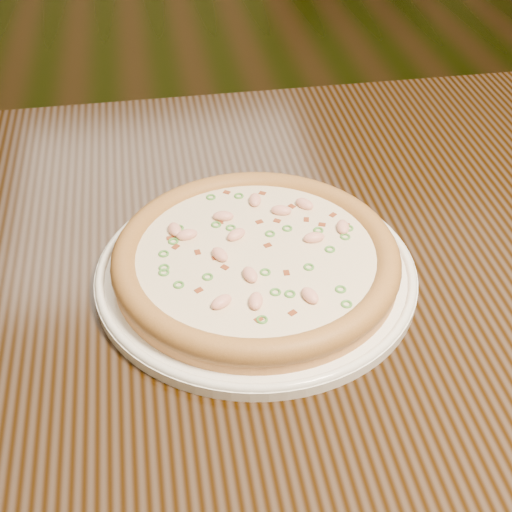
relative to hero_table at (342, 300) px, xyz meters
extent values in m
plane|color=black|center=(-0.14, 0.80, -0.65)|extent=(9.00, 9.00, 0.00)
cube|color=black|center=(0.00, 0.00, 0.08)|extent=(1.20, 0.80, 0.04)
cylinder|color=white|center=(-0.12, -0.05, 0.10)|extent=(0.35, 0.35, 0.01)
torus|color=white|center=(-0.12, -0.05, 0.11)|extent=(0.35, 0.35, 0.01)
cylinder|color=#C7884A|center=(-0.12, -0.05, 0.12)|extent=(0.31, 0.31, 0.02)
torus|color=#AC723B|center=(-0.12, -0.05, 0.13)|extent=(0.31, 0.31, 0.03)
cylinder|color=beige|center=(-0.12, -0.05, 0.13)|extent=(0.26, 0.26, 0.00)
ellipsoid|color=#F2B29E|center=(-0.19, -0.01, 0.14)|extent=(0.03, 0.02, 0.01)
ellipsoid|color=#F2B29E|center=(-0.05, -0.04, 0.14)|extent=(0.02, 0.02, 0.01)
ellipsoid|color=#F2B29E|center=(-0.14, -0.02, 0.14)|extent=(0.03, 0.03, 0.01)
ellipsoid|color=#F2B29E|center=(-0.20, 0.00, 0.14)|extent=(0.02, 0.03, 0.01)
ellipsoid|color=#F2B29E|center=(-0.08, 0.02, 0.14)|extent=(0.03, 0.02, 0.01)
ellipsoid|color=#F2B29E|center=(-0.05, 0.03, 0.14)|extent=(0.03, 0.03, 0.01)
ellipsoid|color=#F2B29E|center=(-0.17, -0.13, 0.14)|extent=(0.03, 0.02, 0.01)
ellipsoid|color=#F2B29E|center=(-0.16, -0.05, 0.14)|extent=(0.02, 0.03, 0.01)
ellipsoid|color=#F2B29E|center=(-0.02, -0.03, 0.14)|extent=(0.02, 0.03, 0.01)
ellipsoid|color=#F2B29E|center=(-0.08, -0.13, 0.14)|extent=(0.02, 0.03, 0.01)
ellipsoid|color=#F2B29E|center=(-0.11, 0.04, 0.14)|extent=(0.02, 0.03, 0.01)
ellipsoid|color=#F2B29E|center=(-0.15, 0.02, 0.14)|extent=(0.03, 0.02, 0.01)
ellipsoid|color=#F2B29E|center=(-0.13, -0.13, 0.14)|extent=(0.02, 0.03, 0.01)
ellipsoid|color=#F2B29E|center=(-0.13, -0.09, 0.14)|extent=(0.02, 0.03, 0.01)
cube|color=maroon|center=(-0.09, -0.09, 0.13)|extent=(0.01, 0.01, 0.00)
cube|color=maroon|center=(-0.20, -0.03, 0.13)|extent=(0.01, 0.01, 0.00)
cube|color=maroon|center=(-0.06, 0.03, 0.13)|extent=(0.01, 0.01, 0.00)
cube|color=maroon|center=(-0.11, -0.04, 0.13)|extent=(0.01, 0.01, 0.00)
cube|color=maroon|center=(-0.13, -0.15, 0.13)|extent=(0.01, 0.01, 0.00)
cube|color=maroon|center=(-0.16, -0.07, 0.13)|extent=(0.01, 0.01, 0.00)
cube|color=maroon|center=(-0.09, 0.00, 0.13)|extent=(0.01, 0.01, 0.00)
cube|color=maroon|center=(-0.10, -0.15, 0.13)|extent=(0.01, 0.01, 0.00)
cube|color=maroon|center=(-0.15, 0.01, 0.13)|extent=(0.01, 0.01, 0.00)
cube|color=maroon|center=(-0.05, 0.00, 0.13)|extent=(0.01, 0.01, 0.00)
cube|color=maroon|center=(-0.16, -0.05, 0.13)|extent=(0.01, 0.01, 0.00)
cube|color=maroon|center=(-0.01, -0.02, 0.13)|extent=(0.01, 0.01, 0.00)
cube|color=maroon|center=(-0.18, -0.04, 0.13)|extent=(0.01, 0.01, 0.00)
cube|color=maroon|center=(-0.02, 0.00, 0.13)|extent=(0.01, 0.01, 0.00)
cube|color=maroon|center=(-0.14, 0.07, 0.13)|extent=(0.01, 0.01, 0.00)
cube|color=maroon|center=(-0.19, -0.10, 0.13)|extent=(0.01, 0.01, 0.00)
cube|color=maroon|center=(-0.09, 0.06, 0.13)|extent=(0.01, 0.01, 0.00)
cube|color=maroon|center=(-0.11, 0.00, 0.13)|extent=(0.01, 0.01, 0.00)
cube|color=maroon|center=(-0.04, -0.01, 0.13)|extent=(0.01, 0.01, 0.00)
cube|color=maroon|center=(-0.21, -0.01, 0.13)|extent=(0.01, 0.01, 0.00)
torus|color=#468937|center=(-0.05, -0.12, 0.13)|extent=(0.01, 0.01, 0.00)
torus|color=#468937|center=(-0.04, -0.06, 0.13)|extent=(0.01, 0.01, 0.00)
torus|color=#468937|center=(-0.21, -0.02, 0.13)|extent=(0.01, 0.01, 0.00)
torus|color=#468937|center=(-0.12, -0.08, 0.13)|extent=(0.01, 0.01, 0.00)
torus|color=#468937|center=(-0.14, 0.00, 0.13)|extent=(0.02, 0.02, 0.00)
torus|color=#468937|center=(-0.10, -0.02, 0.13)|extent=(0.01, 0.01, 0.00)
torus|color=#468937|center=(-0.16, 0.06, 0.13)|extent=(0.02, 0.02, 0.00)
torus|color=#468937|center=(-0.22, -0.07, 0.13)|extent=(0.02, 0.02, 0.00)
torus|color=#468937|center=(-0.21, -0.09, 0.13)|extent=(0.02, 0.02, 0.00)
torus|color=#468937|center=(-0.11, -0.12, 0.13)|extent=(0.02, 0.02, 0.00)
torus|color=#468937|center=(-0.01, -0.02, 0.13)|extent=(0.02, 0.02, 0.00)
torus|color=#468937|center=(-0.02, -0.04, 0.13)|extent=(0.01, 0.01, 0.00)
torus|color=#468937|center=(-0.13, -0.15, 0.13)|extent=(0.01, 0.01, 0.00)
torus|color=#468937|center=(-0.04, -0.15, 0.13)|extent=(0.02, 0.02, 0.00)
torus|color=#468937|center=(-0.08, -0.01, 0.13)|extent=(0.01, 0.01, 0.00)
torus|color=#468937|center=(-0.12, 0.06, 0.13)|extent=(0.01, 0.01, 0.00)
torus|color=#468937|center=(-0.07, -0.08, 0.13)|extent=(0.01, 0.01, 0.00)
torus|color=#468937|center=(-0.10, -0.12, 0.13)|extent=(0.02, 0.02, 0.00)
torus|color=#468937|center=(-0.04, -0.02, 0.13)|extent=(0.01, 0.01, 0.00)
torus|color=#468937|center=(-0.18, -0.08, 0.13)|extent=(0.01, 0.01, 0.00)
torus|color=#468937|center=(-0.20, 0.01, 0.13)|extent=(0.01, 0.01, 0.00)
torus|color=#468937|center=(-0.22, -0.04, 0.13)|extent=(0.01, 0.01, 0.00)
torus|color=#468937|center=(-0.16, 0.01, 0.13)|extent=(0.02, 0.02, 0.00)
torus|color=#468937|center=(-0.22, -0.06, 0.13)|extent=(0.02, 0.02, 0.00)
camera|label=1|loc=(-0.22, -0.64, 0.62)|focal=50.00mm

